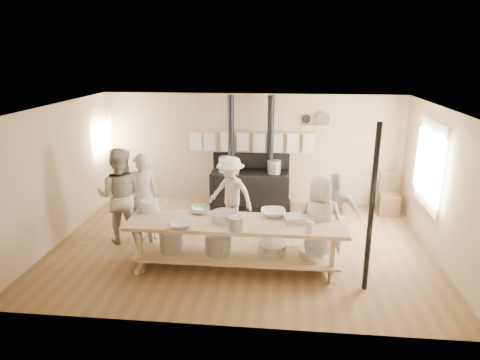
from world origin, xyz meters
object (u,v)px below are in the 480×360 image
at_px(prep_table, 236,240).
at_px(cook_right, 335,214).
at_px(cook_center, 319,221).
at_px(roasting_pan, 298,218).
at_px(cook_far_left, 143,197).
at_px(stove, 250,185).
at_px(cook_by_window, 231,193).
at_px(chair, 389,202).
at_px(cook_left, 121,196).

bearing_deg(prep_table, cook_right, 24.54).
height_order(cook_center, roasting_pan, cook_center).
xyz_separation_m(cook_far_left, cook_center, (3.27, -0.75, -0.05)).
bearing_deg(cook_far_left, prep_table, 122.60).
bearing_deg(stove, cook_center, -63.52).
height_order(prep_table, cook_center, cook_center).
bearing_deg(roasting_pan, cook_by_window, 129.98).
distance_m(prep_table, cook_far_left, 2.16).
bearing_deg(chair, prep_table, -131.35).
bearing_deg(stove, cook_left, -136.68).
height_order(cook_center, cook_right, cook_center).
bearing_deg(cook_far_left, roasting_pan, 133.51).
relative_size(cook_left, cook_center, 1.14).
distance_m(cook_center, cook_by_window, 2.19).
xyz_separation_m(stove, cook_right, (1.69, -2.24, 0.23)).
height_order(cook_far_left, cook_by_window, cook_far_left).
bearing_deg(cook_right, cook_far_left, 1.77).
distance_m(prep_table, cook_right, 1.88).
bearing_deg(cook_center, cook_left, -11.67).
distance_m(prep_table, chair, 4.28).
bearing_deg(chair, cook_right, -118.53).
relative_size(prep_table, cook_by_window, 2.34).
bearing_deg(roasting_pan, stove, 109.42).
bearing_deg(roasting_pan, chair, 52.29).
xyz_separation_m(cook_far_left, cook_left, (-0.39, -0.13, 0.06)).
height_order(cook_by_window, roasting_pan, cook_by_window).
xyz_separation_m(cook_center, cook_right, (0.32, 0.53, -0.06)).
distance_m(stove, cook_far_left, 2.79).
relative_size(cook_right, chair, 1.59).
relative_size(stove, cook_right, 1.74).
bearing_deg(cook_by_window, roasting_pan, -25.14).
relative_size(cook_left, chair, 1.96).
distance_m(stove, cook_right, 2.82).
bearing_deg(cook_far_left, cook_center, 137.56).
bearing_deg(cook_left, chair, -164.77).
bearing_deg(cook_by_window, stove, 102.87).
xyz_separation_m(cook_right, chair, (1.46, 2.09, -0.47)).
bearing_deg(prep_table, cook_by_window, 99.63).
height_order(stove, cook_by_window, stove).
xyz_separation_m(cook_left, chair, (5.44, 2.00, -0.64)).
bearing_deg(cook_center, cook_by_window, -42.55).
relative_size(cook_right, roasting_pan, 3.19).
bearing_deg(chair, stove, -176.27).
xyz_separation_m(cook_far_left, cook_right, (3.58, -0.22, -0.11)).
height_order(cook_far_left, cook_left, cook_left).
distance_m(prep_table, roasting_pan, 1.10).
xyz_separation_m(cook_center, chair, (1.78, 2.62, -0.53)).
distance_m(cook_far_left, cook_center, 3.35).
distance_m(stove, cook_by_window, 1.40).
bearing_deg(cook_right, cook_by_window, -19.04).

